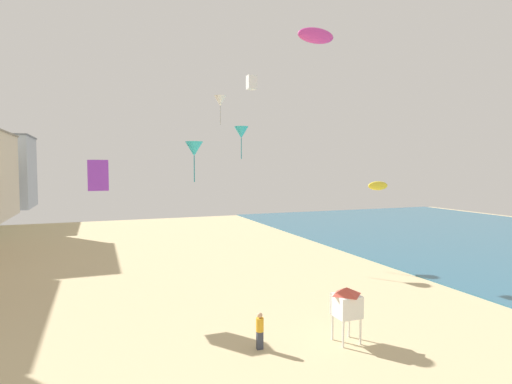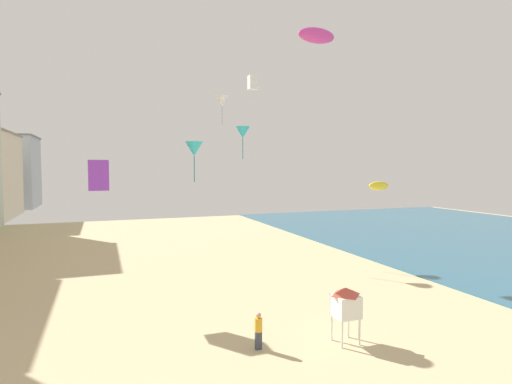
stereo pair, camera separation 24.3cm
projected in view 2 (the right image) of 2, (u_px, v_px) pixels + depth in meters
The scene contains 9 objects.
kite_flyer at pixel (258, 329), 18.21m from camera, with size 0.34×0.34×1.64m.
lifeguard_stand at pixel (346, 303), 18.85m from camera, with size 1.10×1.10×2.55m.
kite_purple_box at pixel (99, 175), 23.77m from camera, with size 1.11×1.11×1.74m.
kite_white_box at pixel (253, 82), 34.35m from camera, with size 0.72×0.72×1.13m.
kite_white_delta at pixel (222, 101), 39.39m from camera, with size 1.20×1.20×2.72m.
kite_cyan_delta at pixel (194, 149), 23.16m from camera, with size 0.99×0.99×2.25m.
kite_cyan_delta_2 at pixel (243, 132), 35.55m from camera, with size 1.22×1.22×2.78m.
kite_magenta_parafoil at pixel (316, 35), 27.07m from camera, with size 2.62×0.73×1.02m.
kite_yellow_parafoil at pixel (379, 186), 26.62m from camera, with size 1.48×0.41×0.58m.
Camera 2 is at (-3.31, -5.92, 7.99)m, focal length 29.13 mm.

